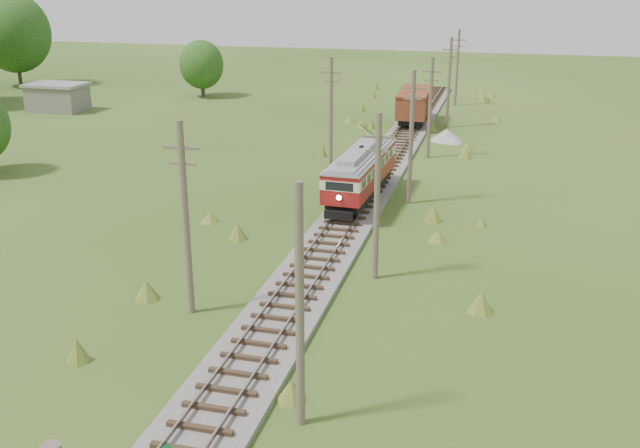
# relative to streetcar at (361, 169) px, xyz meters

# --- Properties ---
(railbed_main) EXTENTS (3.60, 96.00, 0.57)m
(railbed_main) POSITION_rel_streetcar_xyz_m (0.00, 3.72, -2.20)
(railbed_main) COLOR #605B54
(railbed_main) RESTS_ON ground
(streetcar) EXTENTS (3.02, 11.05, 5.01)m
(streetcar) POSITION_rel_streetcar_xyz_m (0.00, 0.00, 0.00)
(streetcar) COLOR black
(streetcar) RESTS_ON ground
(gondola) EXTENTS (3.27, 9.16, 3.01)m
(gondola) POSITION_rel_streetcar_xyz_m (0.00, 27.05, -0.21)
(gondola) COLOR black
(gondola) RESTS_ON ground
(gravel_pile) EXTENTS (3.09, 3.28, 1.12)m
(gravel_pile) POSITION_rel_streetcar_xyz_m (4.05, 20.49, -1.87)
(gravel_pile) COLOR gray
(gravel_pile) RESTS_ON ground
(utility_pole_r_1) EXTENTS (0.30, 0.30, 8.80)m
(utility_pole_r_1) POSITION_rel_streetcar_xyz_m (3.10, -25.28, 2.01)
(utility_pole_r_1) COLOR brown
(utility_pole_r_1) RESTS_ON ground
(utility_pole_r_2) EXTENTS (1.60, 0.30, 8.60)m
(utility_pole_r_2) POSITION_rel_streetcar_xyz_m (3.30, -12.28, 2.03)
(utility_pole_r_2) COLOR brown
(utility_pole_r_2) RESTS_ON ground
(utility_pole_r_3) EXTENTS (1.60, 0.30, 9.00)m
(utility_pole_r_3) POSITION_rel_streetcar_xyz_m (3.20, 0.72, 2.23)
(utility_pole_r_3) COLOR brown
(utility_pole_r_3) RESTS_ON ground
(utility_pole_r_4) EXTENTS (1.60, 0.30, 8.40)m
(utility_pole_r_4) POSITION_rel_streetcar_xyz_m (3.00, 13.72, 1.93)
(utility_pole_r_4) COLOR brown
(utility_pole_r_4) RESTS_ON ground
(utility_pole_r_5) EXTENTS (1.60, 0.30, 8.90)m
(utility_pole_r_5) POSITION_rel_streetcar_xyz_m (3.40, 26.72, 2.18)
(utility_pole_r_5) COLOR brown
(utility_pole_r_5) RESTS_ON ground
(utility_pole_r_6) EXTENTS (1.60, 0.30, 8.70)m
(utility_pole_r_6) POSITION_rel_streetcar_xyz_m (3.20, 39.72, 2.08)
(utility_pole_r_6) COLOR brown
(utility_pole_r_6) RESTS_ON ground
(utility_pole_l_a) EXTENTS (1.60, 0.30, 9.00)m
(utility_pole_l_a) POSITION_rel_streetcar_xyz_m (-4.20, -18.28, 2.23)
(utility_pole_l_a) COLOR brown
(utility_pole_l_a) RESTS_ON ground
(utility_pole_l_b) EXTENTS (1.60, 0.30, 8.60)m
(utility_pole_l_b) POSITION_rel_streetcar_xyz_m (-4.50, 9.72, 2.03)
(utility_pole_l_b) COLOR brown
(utility_pole_l_b) RESTS_ON ground
(tree_left_5) EXTENTS (9.66, 9.66, 12.44)m
(tree_left_5) POSITION_rel_streetcar_xyz_m (-56.00, 39.72, 4.73)
(tree_left_5) COLOR #38281C
(tree_left_5) RESTS_ON ground
(tree_mid_a) EXTENTS (5.46, 5.46, 7.03)m
(tree_mid_a) POSITION_rel_streetcar_xyz_m (-28.00, 37.72, 1.63)
(tree_mid_a) COLOR #38281C
(tree_mid_a) RESTS_ON ground
(shed) EXTENTS (6.40, 4.40, 3.10)m
(shed) POSITION_rel_streetcar_xyz_m (-40.00, 24.72, -0.82)
(shed) COLOR slate
(shed) RESTS_ON ground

